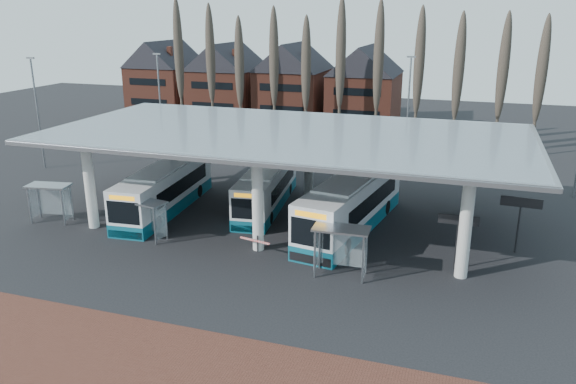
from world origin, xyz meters
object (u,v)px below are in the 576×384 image
(bus_2, at_px, (352,204))
(shelter_2, at_px, (342,240))
(bus_0, at_px, (165,189))
(bus_1, at_px, (267,188))
(shelter_1, at_px, (147,211))
(shelter_0, at_px, (51,194))

(bus_2, xyz_separation_m, shelter_2, (0.94, -7.13, 0.35))
(bus_0, bearing_deg, bus_2, -2.23)
(bus_1, height_order, shelter_1, bus_1)
(bus_1, height_order, shelter_2, bus_1)
(shelter_0, height_order, shelter_1, shelter_0)
(shelter_0, relative_size, shelter_2, 0.98)
(shelter_0, xyz_separation_m, shelter_1, (8.04, -0.62, -0.10))
(shelter_0, bearing_deg, shelter_2, -14.96)
(shelter_1, height_order, shelter_2, shelter_2)
(bus_0, relative_size, bus_1, 1.07)
(bus_0, relative_size, shelter_0, 3.93)
(bus_1, relative_size, shelter_0, 3.68)
(shelter_2, bearing_deg, bus_2, 95.03)
(shelter_1, distance_m, shelter_2, 13.11)
(bus_0, bearing_deg, bus_1, 19.28)
(bus_0, relative_size, bus_2, 0.91)
(bus_2, distance_m, shelter_1, 13.40)
(bus_1, height_order, shelter_0, bus_1)
(shelter_0, relative_size, shelter_1, 1.05)
(bus_1, distance_m, bus_2, 7.41)
(shelter_0, bearing_deg, bus_1, 20.44)
(bus_2, bearing_deg, shelter_0, -156.96)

